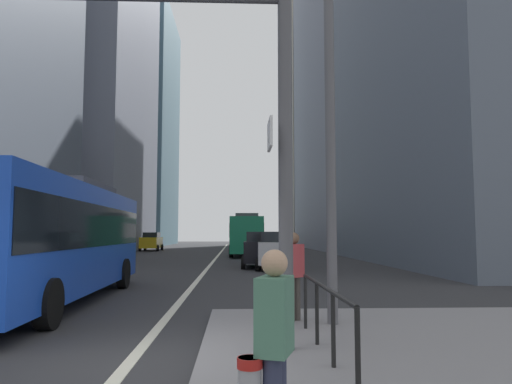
# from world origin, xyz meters

# --- Properties ---
(ground_plane) EXTENTS (160.00, 160.00, 0.00)m
(ground_plane) POSITION_xyz_m (0.00, 20.00, 0.00)
(ground_plane) COLOR #303033
(lane_centre_line) EXTENTS (0.20, 80.00, 0.01)m
(lane_centre_line) POSITION_xyz_m (0.00, 30.00, 0.01)
(lane_centre_line) COLOR beige
(lane_centre_line) RESTS_ON ground
(office_tower_left_mid) EXTENTS (13.79, 22.29, 42.95)m
(office_tower_left_mid) POSITION_xyz_m (-16.00, 45.54, 21.48)
(office_tower_left_mid) COLOR slate
(office_tower_left_mid) RESTS_ON ground
(office_tower_left_far) EXTENTS (13.81, 20.32, 37.91)m
(office_tower_left_far) POSITION_xyz_m (-16.00, 70.37, 18.96)
(office_tower_left_far) COLOR slate
(office_tower_left_far) RESTS_ON ground
(office_tower_right_mid) EXTENTS (13.49, 25.84, 39.14)m
(office_tower_right_mid) POSITION_xyz_m (17.00, 51.66, 19.57)
(office_tower_right_mid) COLOR slate
(office_tower_right_mid) RESTS_ON ground
(office_tower_right_far) EXTENTS (13.02, 17.92, 44.88)m
(office_tower_right_far) POSITION_xyz_m (17.00, 76.39, 22.44)
(office_tower_right_far) COLOR gray
(office_tower_right_far) RESTS_ON ground
(city_bus_blue_oncoming) EXTENTS (2.93, 11.07, 3.40)m
(city_bus_blue_oncoming) POSITION_xyz_m (-3.41, 6.05, 1.84)
(city_bus_blue_oncoming) COLOR blue
(city_bus_blue_oncoming) RESTS_ON ground
(city_bus_red_receding) EXTENTS (2.91, 10.81, 3.40)m
(city_bus_red_receding) POSITION_xyz_m (2.42, 33.02, 1.84)
(city_bus_red_receding) COLOR #198456
(city_bus_red_receding) RESTS_ON ground
(city_bus_red_distant) EXTENTS (2.72, 11.24, 3.40)m
(city_bus_red_distant) POSITION_xyz_m (2.75, 56.15, 1.84)
(city_bus_red_distant) COLOR #198456
(city_bus_red_distant) RESTS_ON ground
(car_oncoming_mid) EXTENTS (2.08, 4.52, 1.94)m
(car_oncoming_mid) POSITION_xyz_m (-7.50, 44.35, 0.99)
(car_oncoming_mid) COLOR gold
(car_oncoming_mid) RESTS_ON ground
(car_receding_near) EXTENTS (2.14, 4.21, 1.94)m
(car_receding_near) POSITION_xyz_m (2.84, 19.33, 0.99)
(car_receding_near) COLOR black
(car_receding_near) RESTS_ON ground
(car_receding_far) EXTENTS (2.15, 4.20, 1.94)m
(car_receding_far) POSITION_xyz_m (3.54, 17.98, 0.99)
(car_receding_far) COLOR silver
(car_receding_far) RESTS_ON ground
(traffic_signal_gantry) EXTENTS (5.38, 0.65, 6.00)m
(traffic_signal_gantry) POSITION_xyz_m (0.53, 0.16, 4.07)
(traffic_signal_gantry) COLOR #515156
(traffic_signal_gantry) RESTS_ON median_island
(street_lamp_post) EXTENTS (5.50, 0.32, 8.00)m
(street_lamp_post) POSITION_xyz_m (3.38, 2.15, 5.28)
(street_lamp_post) COLOR #56565B
(street_lamp_post) RESTS_ON median_island
(pedestrian_railing) EXTENTS (0.06, 3.85, 0.98)m
(pedestrian_railing) POSITION_xyz_m (2.80, -0.16, 0.86)
(pedestrian_railing) COLOR black
(pedestrian_railing) RESTS_ON median_island
(pedestrian_waiting) EXTENTS (0.35, 0.44, 1.59)m
(pedestrian_waiting) POSITION_xyz_m (1.85, -3.25, 1.03)
(pedestrian_waiting) COLOR #2D334C
(pedestrian_waiting) RESTS_ON median_island
(pedestrian_walking) EXTENTS (0.44, 0.43, 1.73)m
(pedestrian_walking) POSITION_xyz_m (2.69, 2.52, 1.12)
(pedestrian_walking) COLOR #423D38
(pedestrian_walking) RESTS_ON median_island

